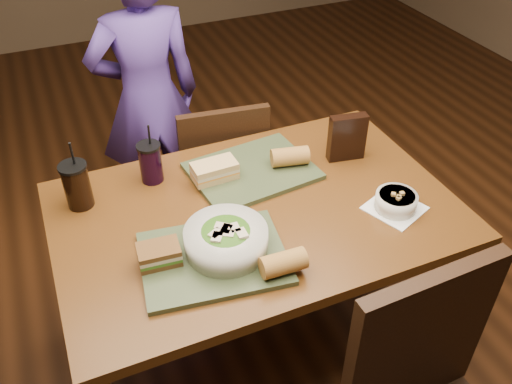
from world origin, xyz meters
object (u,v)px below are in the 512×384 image
(baguette_near, at_px, (283,263))
(cup_berry, at_px, (151,162))
(soup_bowl, at_px, (396,201))
(tray_near, at_px, (214,258))
(cup_cola, at_px, (77,185))
(salad_bowl, at_px, (226,238))
(sandwich_near, at_px, (159,254))
(chair_far, at_px, (219,177))
(dining_table, at_px, (256,229))
(baguette_far, at_px, (290,157))
(sandwich_far, at_px, (215,171))
(tray_far, at_px, (252,171))
(chip_bag, at_px, (347,138))
(diner, at_px, (148,99))

(baguette_near, bearing_deg, cup_berry, 110.82)
(cup_berry, bearing_deg, soup_bowl, -34.11)
(tray_near, relative_size, cup_berry, 1.87)
(tray_near, bearing_deg, cup_cola, 127.26)
(salad_bowl, height_order, sandwich_near, salad_bowl)
(chair_far, distance_m, soup_bowl, 0.88)
(cup_berry, bearing_deg, sandwich_near, -101.57)
(dining_table, relative_size, cup_berry, 5.80)
(soup_bowl, xyz_separation_m, cup_cola, (-0.94, 0.43, 0.05))
(chair_far, xyz_separation_m, baguette_far, (0.14, -0.40, 0.33))
(dining_table, relative_size, sandwich_far, 8.28)
(tray_far, distance_m, salad_bowl, 0.41)
(chair_far, distance_m, cup_berry, 0.56)
(chair_far, relative_size, soup_bowl, 3.96)
(sandwich_far, bearing_deg, soup_bowl, -36.77)
(sandwich_far, bearing_deg, chip_bag, -5.62)
(chair_far, distance_m, tray_near, 0.83)
(chair_far, xyz_separation_m, sandwich_far, (-0.14, -0.37, 0.33))
(tray_near, distance_m, sandwich_far, 0.39)
(dining_table, relative_size, baguette_near, 9.98)
(sandwich_near, relative_size, cup_cola, 0.51)
(cup_berry, bearing_deg, tray_near, -82.08)
(baguette_far, bearing_deg, sandwich_far, 174.12)
(salad_bowl, height_order, baguette_far, salad_bowl)
(sandwich_near, bearing_deg, cup_berry, 78.43)
(diner, relative_size, chip_bag, 7.85)
(baguette_near, bearing_deg, chip_bag, 43.75)
(sandwich_near, xyz_separation_m, cup_cola, (-0.17, 0.38, 0.03))
(chip_bag, bearing_deg, salad_bowl, -143.14)
(tray_far, height_order, sandwich_near, sandwich_near)
(sandwich_far, distance_m, cup_berry, 0.22)
(salad_bowl, relative_size, cup_berry, 1.10)
(sandwich_near, distance_m, baguette_far, 0.63)
(baguette_far, distance_m, cup_berry, 0.49)
(cup_berry, height_order, chip_bag, cup_berry)
(dining_table, bearing_deg, tray_near, -140.86)
(tray_far, bearing_deg, baguette_near, -102.73)
(baguette_far, relative_size, cup_cola, 0.54)
(soup_bowl, height_order, sandwich_far, sandwich_far)
(chair_far, height_order, tray_near, chair_far)
(chair_far, distance_m, salad_bowl, 0.83)
(tray_far, relative_size, cup_berry, 1.87)
(dining_table, bearing_deg, chair_far, 83.37)
(sandwich_near, relative_size, chip_bag, 0.72)
(salad_bowl, distance_m, cup_berry, 0.46)
(chair_far, xyz_separation_m, tray_far, (-0.00, -0.38, 0.29))
(diner, distance_m, sandwich_far, 0.79)
(tray_far, relative_size, cup_cola, 1.70)
(baguette_near, relative_size, cup_cola, 0.53)
(cup_berry, bearing_deg, chip_bag, -12.06)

